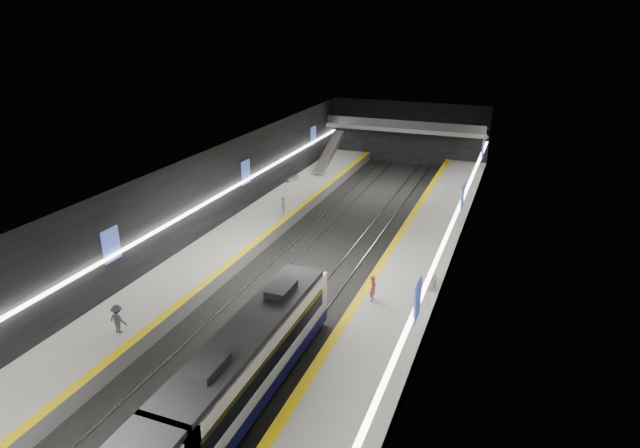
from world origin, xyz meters
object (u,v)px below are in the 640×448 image
at_px(bench_left_far, 292,179).
at_px(passenger_left_a, 283,207).
at_px(passenger_right_a, 373,288).
at_px(escalator, 329,152).
at_px(bench_right_far, 431,282).
at_px(passenger_left_b, 118,319).

relative_size(bench_left_far, passenger_left_a, 1.00).
bearing_deg(passenger_right_a, escalator, 24.15).
xyz_separation_m(bench_right_far, passenger_right_a, (-3.17, -3.49, 0.68)).
bearing_deg(escalator, bench_left_far, -107.15).
xyz_separation_m(escalator, bench_left_far, (-2.00, -6.48, -1.68)).
bearing_deg(passenger_left_a, passenger_left_b, -24.15).
height_order(bench_left_far, bench_right_far, bench_left_far).
bearing_deg(bench_left_far, passenger_left_b, -71.73).
relative_size(bench_left_far, passenger_right_a, 1.01).
height_order(bench_right_far, passenger_right_a, passenger_right_a).
relative_size(escalator, bench_left_far, 4.44).
height_order(passenger_right_a, passenger_left_b, passenger_left_b).
relative_size(bench_left_far, bench_right_far, 1.03).
relative_size(escalator, bench_right_far, 4.57).
relative_size(bench_right_far, passenger_left_a, 0.97).
height_order(bench_right_far, passenger_left_a, passenger_left_a).
distance_m(escalator, passenger_right_a, 31.97).
bearing_deg(bench_right_far, escalator, 122.16).
bearing_deg(bench_right_far, passenger_left_a, 149.10).
distance_m(bench_left_far, passenger_right_a, 27.35).
bearing_deg(passenger_left_a, bench_left_far, 178.08).
bearing_deg(passenger_right_a, bench_left_far, 33.80).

